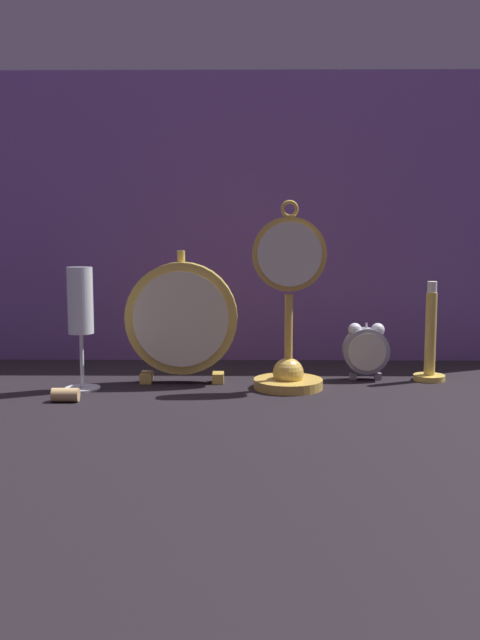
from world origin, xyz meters
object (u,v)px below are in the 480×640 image
pocket_watch_on_stand (289,322)px  brass_candlestick (430,346)px  wine_cork (66,395)px  champagne_flute (80,310)px  mantel_clock_silver (182,319)px  alarm_clock_twin_bell (366,348)px

pocket_watch_on_stand → brass_candlestick: pocket_watch_on_stand is taller
pocket_watch_on_stand → wine_cork: bearing=-164.3°
champagne_flute → mantel_clock_silver: bearing=17.4°
mantel_clock_silver → champagne_flute: bearing=-162.6°
brass_candlestick → wine_cork: size_ratio=4.26×
mantel_clock_silver → brass_candlestick: 0.45m
pocket_watch_on_stand → brass_candlestick: 0.27m
mantel_clock_silver → champagne_flute: size_ratio=1.12×
brass_candlestick → mantel_clock_silver: bearing=-176.6°
pocket_watch_on_stand → wine_cork: size_ratio=7.61×
mantel_clock_silver → brass_candlestick: (0.44, 0.03, -0.05)m
pocket_watch_on_stand → champagne_flute: 0.35m
wine_cork → brass_candlestick: bearing=15.4°
pocket_watch_on_stand → brass_candlestick: (0.26, 0.07, -0.05)m
wine_cork → alarm_clock_twin_bell: bearing=19.1°
alarm_clock_twin_bell → brass_candlestick: bearing=-2.1°
champagne_flute → brass_candlestick: champagne_flute is taller
champagne_flute → brass_candlestick: size_ratio=1.16×
mantel_clock_silver → brass_candlestick: mantel_clock_silver is taller
alarm_clock_twin_bell → brass_candlestick: 0.11m
pocket_watch_on_stand → wine_cork: pocket_watch_on_stand is taller
pocket_watch_on_stand → champagne_flute: bearing=-178.4°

